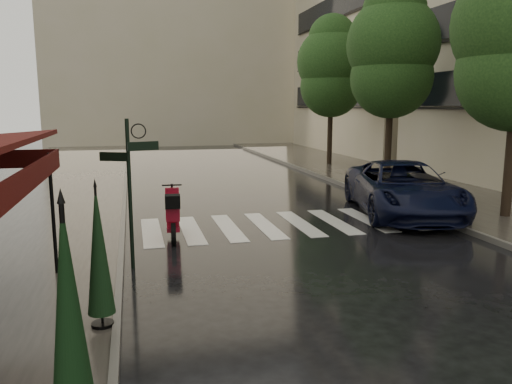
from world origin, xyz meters
name	(u,v)px	position (x,y,z in m)	size (l,w,h in m)	color
ground	(213,322)	(0.00, 0.00, 0.00)	(120.00, 120.00, 0.00)	black
sidewalk_near	(39,197)	(-4.50, 12.00, 0.06)	(6.00, 60.00, 0.12)	#38332D
sidewalk_far	(402,182)	(10.25, 12.00, 0.06)	(5.50, 60.00, 0.12)	#38332D
curb_near	(125,193)	(-1.45, 12.00, 0.07)	(0.12, 60.00, 0.16)	#595651
curb_far	(342,184)	(7.45, 12.00, 0.07)	(0.12, 60.00, 0.16)	#595651
crosswalk	(283,224)	(2.98, 6.00, 0.01)	(7.85, 3.20, 0.01)	silver
signpost	(130,182)	(-1.19, 3.00, 1.83)	(1.17, 0.29, 3.10)	black
haussmann_far	(385,21)	(16.50, 26.00, 9.25)	(8.00, 16.00, 18.50)	tan
backdrop_building	(176,28)	(3.00, 38.00, 10.00)	(22.00, 6.00, 20.00)	tan
tree_mid	(392,51)	(9.50, 12.00, 5.59)	(3.80, 3.80, 8.34)	black
tree_far	(332,67)	(9.70, 19.00, 5.46)	(3.80, 3.80, 8.16)	black
scooter	(173,215)	(-0.18, 5.24, 0.60)	(0.54, 1.96, 1.29)	black
parked_car	(403,188)	(7.00, 6.42, 0.82)	(2.73, 5.91, 1.64)	black
parasol_front	(71,343)	(-1.65, -3.39, 1.50)	(0.46, 0.46, 2.57)	black
parasol_back	(99,251)	(-1.65, 0.02, 1.27)	(0.40, 0.40, 2.14)	black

